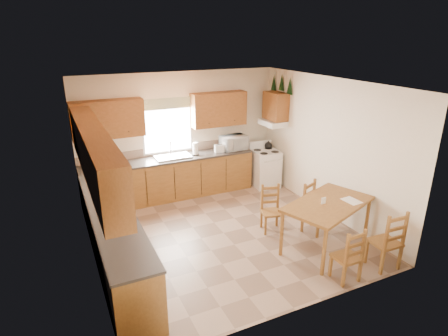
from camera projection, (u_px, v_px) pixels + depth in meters
name	position (u px, v px, depth m)	size (l,w,h in m)	color
floor	(224.00, 233.00, 6.87)	(4.50, 4.50, 0.00)	#8C705B
ceiling	(224.00, 84.00, 5.95)	(4.50, 4.50, 0.00)	brown
wall_left	(86.00, 185.00, 5.50)	(4.50, 4.50, 0.00)	beige
wall_right	(327.00, 147.00, 7.31)	(4.50, 4.50, 0.00)	beige
wall_back	(181.00, 134.00, 8.32)	(4.50, 4.50, 0.00)	beige
wall_front	(303.00, 220.00, 4.50)	(4.50, 4.50, 0.00)	beige
lower_cab_back	(170.00, 179.00, 8.23)	(3.75, 0.60, 0.88)	brown
lower_cab_left	(114.00, 240.00, 5.81)	(0.60, 3.60, 0.88)	brown
counter_back	(169.00, 159.00, 8.07)	(3.75, 0.63, 0.04)	#37302D
counter_left	(111.00, 213.00, 5.65)	(0.63, 3.60, 0.04)	#37302D
backsplash	(165.00, 150.00, 8.28)	(3.75, 0.01, 0.18)	#846D5C
upper_cab_back_left	(108.00, 119.00, 7.39)	(1.41, 0.33, 0.75)	brown
upper_cab_back_right	(219.00, 109.00, 8.35)	(1.25, 0.33, 0.75)	brown
upper_cab_left	(94.00, 154.00, 5.27)	(0.33, 3.60, 0.75)	brown
upper_cab_stove	(276.00, 106.00, 8.46)	(0.33, 0.62, 0.62)	brown
range_hood	(273.00, 123.00, 8.57)	(0.44, 0.62, 0.12)	white
window_frame	(167.00, 126.00, 8.11)	(1.13, 0.02, 1.18)	white
window_pane	(168.00, 126.00, 8.10)	(1.05, 0.01, 1.10)	white
window_valance	(167.00, 104.00, 7.91)	(1.19, 0.01, 0.24)	#49673E
sink_basin	(173.00, 157.00, 8.08)	(0.75, 0.45, 0.04)	silver
pine_decal_a	(290.00, 86.00, 8.07)	(0.22, 0.22, 0.36)	black
pine_decal_b	(282.00, 82.00, 8.33)	(0.22, 0.22, 0.36)	black
pine_decal_c	(274.00, 83.00, 8.62)	(0.22, 0.22, 0.36)	black
stove	(265.00, 169.00, 8.86)	(0.57, 0.59, 0.85)	white
coffeemaker	(96.00, 161.00, 7.38)	(0.19, 0.23, 0.32)	white
paper_towel	(195.00, 149.00, 8.22)	(0.12, 0.12, 0.28)	white
toaster	(219.00, 148.00, 8.43)	(0.21, 0.13, 0.17)	white
microwave	(234.00, 143.00, 8.59)	(0.54, 0.39, 0.32)	white
dining_table	(326.00, 225.00, 6.28)	(1.56, 0.89, 0.84)	brown
chair_near_left	(347.00, 254.00, 5.45)	(0.36, 0.34, 0.86)	brown
chair_near_right	(386.00, 238.00, 5.74)	(0.41, 0.39, 0.98)	brown
chair_far_left	(272.00, 209.00, 6.82)	(0.36, 0.34, 0.86)	brown
chair_far_right	(316.00, 208.00, 6.77)	(0.40, 0.38, 0.94)	brown
table_paper	(351.00, 201.00, 6.21)	(0.23, 0.30, 0.00)	white
table_card	(324.00, 201.00, 6.09)	(0.08, 0.02, 0.11)	white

